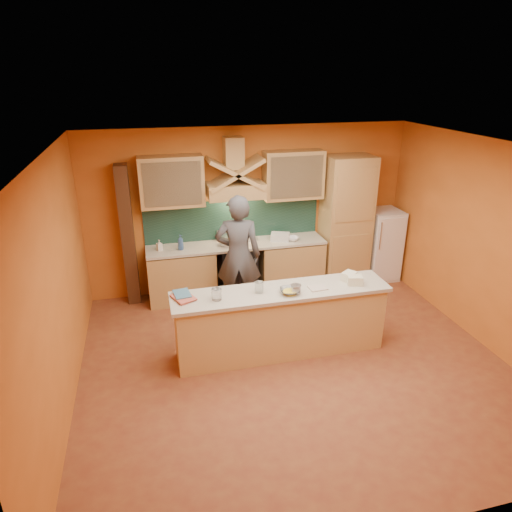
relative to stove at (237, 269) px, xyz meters
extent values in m
cube|color=brown|center=(0.30, -2.20, -0.45)|extent=(5.50, 5.00, 0.01)
cube|color=white|center=(0.30, -2.20, 2.35)|extent=(5.50, 5.00, 0.01)
cube|color=orange|center=(0.30, 0.30, 0.95)|extent=(5.50, 0.02, 2.80)
cube|color=orange|center=(0.30, -4.70, 0.95)|extent=(5.50, 0.02, 2.80)
cube|color=orange|center=(-2.45, -2.20, 0.95)|extent=(0.02, 5.00, 2.80)
cube|color=orange|center=(3.05, -2.20, 0.95)|extent=(0.02, 5.00, 2.80)
cube|color=tan|center=(-0.95, 0.00, -0.02)|extent=(1.10, 0.60, 0.86)
cube|color=tan|center=(0.95, 0.00, -0.02)|extent=(1.10, 0.60, 0.86)
cube|color=beige|center=(0.00, 0.00, 0.45)|extent=(3.00, 0.62, 0.04)
cube|color=black|center=(0.00, 0.00, 0.00)|extent=(0.60, 0.58, 0.90)
cube|color=#18362D|center=(0.00, 0.28, 0.80)|extent=(3.00, 0.03, 0.70)
cube|color=tan|center=(0.00, 0.05, 1.37)|extent=(0.92, 0.50, 0.24)
cube|color=tan|center=(0.00, 0.15, 1.95)|extent=(0.30, 0.30, 0.50)
cube|color=tan|center=(-1.00, 0.12, 1.55)|extent=(1.00, 0.35, 0.80)
cube|color=tan|center=(1.00, 0.12, 1.55)|extent=(1.00, 0.35, 0.80)
cube|color=tan|center=(1.95, 0.00, 0.70)|extent=(0.80, 0.60, 2.30)
cube|color=white|center=(2.70, 0.00, 0.20)|extent=(0.58, 0.60, 1.30)
cube|color=#472816|center=(-1.75, 0.15, 0.70)|extent=(0.20, 0.30, 2.30)
cube|color=#DFB772|center=(0.20, -1.90, -0.01)|extent=(2.80, 0.55, 0.88)
cube|color=beige|center=(0.20, -1.90, 0.47)|extent=(2.90, 0.62, 0.05)
imported|color=#4C4C51|center=(-0.11, -0.64, 0.51)|extent=(0.79, 0.60, 1.93)
cylinder|color=silver|center=(-0.16, -0.04, 0.54)|extent=(0.31, 0.31, 0.17)
cylinder|color=silver|center=(0.22, 0.10, 0.53)|extent=(0.21, 0.21, 0.15)
imported|color=silver|center=(-1.27, 0.00, 0.56)|extent=(0.10, 0.10, 0.17)
imported|color=#315087|center=(-0.94, -0.06, 0.60)|extent=(0.13, 0.14, 0.25)
imported|color=white|center=(0.95, -0.10, 0.50)|extent=(0.27, 0.27, 0.06)
cube|color=silver|center=(0.75, -0.01, 0.53)|extent=(0.38, 0.34, 0.11)
imported|color=#C25745|center=(-1.18, -1.88, 0.51)|extent=(0.34, 0.38, 0.03)
imported|color=teal|center=(-1.18, -1.77, 0.53)|extent=(0.23, 0.30, 0.02)
cylinder|color=white|center=(-0.67, -1.96, 0.57)|extent=(0.13, 0.13, 0.15)
cylinder|color=silver|center=(-0.10, -1.89, 0.57)|extent=(0.15, 0.15, 0.15)
cube|color=silver|center=(0.36, -2.02, 0.54)|extent=(0.12, 0.12, 0.09)
imported|color=silver|center=(0.28, -2.02, 0.53)|extent=(0.28, 0.28, 0.06)
cube|color=beige|center=(0.68, -1.97, 0.50)|extent=(0.25, 0.20, 0.02)
cube|color=#EDE8C3|center=(1.18, -1.84, 0.56)|extent=(0.24, 0.23, 0.12)
cube|color=beige|center=(1.21, -1.96, 0.56)|extent=(0.23, 0.20, 0.12)
camera|label=1|loc=(-1.42, -7.02, 3.18)|focal=32.00mm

